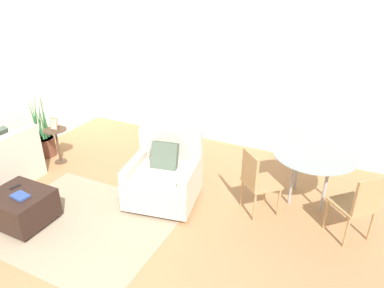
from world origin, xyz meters
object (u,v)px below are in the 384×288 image
at_px(potted_plant, 44,141).
at_px(side_table, 57,140).
at_px(armchair, 164,178).
at_px(tv_remote_primary, 15,187).
at_px(ottoman, 21,207).
at_px(book_stack, 20,196).
at_px(dining_chair_near_right, 359,203).
at_px(dining_table, 313,160).
at_px(dining_chair_near_left, 256,179).
at_px(picture_frame, 54,124).

bearing_deg(potted_plant, side_table, -10.75).
relative_size(armchair, tv_remote_primary, 7.29).
xyz_separation_m(ottoman, book_stack, (0.08, -0.03, 0.21)).
relative_size(book_stack, tv_remote_primary, 1.61).
bearing_deg(armchair, dining_chair_near_right, 6.56).
distance_m(side_table, dining_table, 4.09).
bearing_deg(side_table, armchair, -4.79).
bearing_deg(potted_plant, armchair, -5.80).
xyz_separation_m(armchair, dining_table, (1.84, 0.89, 0.28)).
relative_size(tv_remote_primary, dining_chair_near_left, 0.16).
relative_size(tv_remote_primary, dining_table, 0.13).
height_order(potted_plant, side_table, potted_plant).
bearing_deg(dining_table, dining_chair_near_left, -135.00).
bearing_deg(picture_frame, dining_chair_near_right, 1.22).
height_order(potted_plant, dining_chair_near_right, potted_plant).
height_order(picture_frame, dining_table, picture_frame).
height_order(tv_remote_primary, picture_frame, picture_frame).
bearing_deg(tv_remote_primary, book_stack, -26.87).
height_order(ottoman, potted_plant, potted_plant).
bearing_deg(picture_frame, book_stack, -58.98).
height_order(tv_remote_primary, dining_chair_near_right, dining_chair_near_right).
relative_size(armchair, potted_plant, 0.90).
bearing_deg(tv_remote_primary, dining_table, 30.94).
height_order(tv_remote_primary, side_table, side_table).
bearing_deg(dining_table, ottoman, -146.63).
distance_m(tv_remote_primary, dining_chair_near_right, 4.26).
distance_m(ottoman, dining_chair_near_left, 3.04).
distance_m(armchair, side_table, 2.19).
xyz_separation_m(tv_remote_primary, potted_plant, (-1.06, 1.41, -0.16)).
bearing_deg(book_stack, ottoman, 158.39).
height_order(tv_remote_primary, potted_plant, potted_plant).
bearing_deg(ottoman, armchair, 41.51).
height_order(ottoman, dining_table, dining_table).
height_order(side_table, picture_frame, picture_frame).
height_order(potted_plant, dining_table, potted_plant).
distance_m(armchair, dining_chair_near_left, 1.27).
bearing_deg(tv_remote_primary, side_table, 115.23).
xyz_separation_m(armchair, tv_remote_primary, (-1.56, -1.14, 0.08)).
height_order(potted_plant, dining_chair_near_left, potted_plant).
distance_m(potted_plant, side_table, 0.47).
xyz_separation_m(ottoman, dining_chair_near_right, (3.85, 1.52, 0.28)).
bearing_deg(dining_chair_near_right, armchair, -173.44).
bearing_deg(side_table, book_stack, -58.98).
relative_size(armchair, dining_chair_near_right, 1.18).
height_order(side_table, dining_table, dining_table).
bearing_deg(dining_chair_near_left, tv_remote_primary, -152.92).
xyz_separation_m(book_stack, potted_plant, (-1.31, 1.53, -0.17)).
bearing_deg(dining_table, picture_frame, -169.97).
height_order(picture_frame, dining_chair_near_right, dining_chair_near_right).
bearing_deg(side_table, dining_chair_near_left, 1.66).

